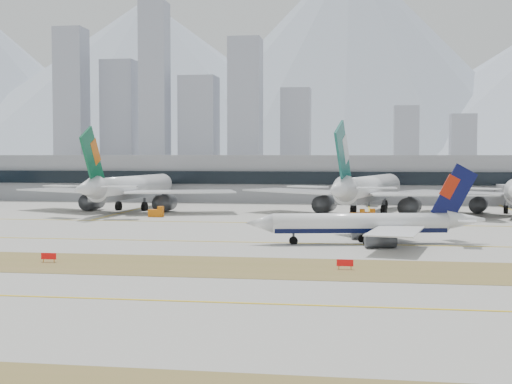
% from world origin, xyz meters
% --- Properties ---
extents(ground, '(3000.00, 3000.00, 0.00)m').
position_xyz_m(ground, '(0.00, 0.00, 0.00)').
color(ground, gray).
rests_on(ground, ground).
extents(apron_markings, '(360.00, 122.22, 0.06)m').
position_xyz_m(apron_markings, '(0.00, -53.95, 0.02)').
color(apron_markings, olive).
rests_on(apron_markings, ground).
extents(taxiing_airliner, '(40.90, 35.10, 13.83)m').
position_xyz_m(taxiing_airliner, '(31.80, -3.79, 3.34)').
color(taxiing_airliner, white).
rests_on(taxiing_airliner, ground).
extents(widebody_eva, '(62.26, 61.15, 22.27)m').
position_xyz_m(widebody_eva, '(-31.63, 58.97, 5.92)').
color(widebody_eva, white).
rests_on(widebody_eva, ground).
extents(widebody_cathay, '(62.85, 62.71, 23.12)m').
position_xyz_m(widebody_cathay, '(31.87, 56.38, 6.15)').
color(widebody_cathay, white).
rests_on(widebody_cathay, ground).
extents(terminal, '(280.00, 43.10, 15.00)m').
position_xyz_m(terminal, '(0.00, 114.84, 7.50)').
color(terminal, gray).
rests_on(terminal, ground).
extents(hold_sign_left, '(2.20, 0.15, 1.35)m').
position_xyz_m(hold_sign_left, '(-12.79, -32.00, 0.88)').
color(hold_sign_left, red).
rests_on(hold_sign_left, ground).
extents(hold_sign_right, '(2.20, 0.15, 1.35)m').
position_xyz_m(hold_sign_right, '(28.52, -32.00, 0.88)').
color(hold_sign_right, red).
rests_on(hold_sign_right, ground).
extents(gse_c, '(3.55, 2.00, 2.60)m').
position_xyz_m(gse_c, '(31.96, 41.03, 1.05)').
color(gse_c, orange).
rests_on(gse_c, ground).
extents(gse_extra, '(3.55, 2.00, 2.60)m').
position_xyz_m(gse_extra, '(29.59, 39.64, 1.05)').
color(gse_extra, orange).
rests_on(gse_extra, ground).
extents(gse_b, '(3.55, 2.00, 2.60)m').
position_xyz_m(gse_b, '(-18.94, 41.47, 1.05)').
color(gse_b, orange).
rests_on(gse_b, ground).
extents(city_skyline, '(342.00, 49.80, 140.00)m').
position_xyz_m(city_skyline, '(-106.76, 453.42, 49.80)').
color(city_skyline, '#9296A6').
rests_on(city_skyline, ground).
extents(mountain_ridge, '(2830.00, 1120.00, 470.00)m').
position_xyz_m(mountain_ridge, '(33.00, 1404.14, 181.85)').
color(mountain_ridge, '#9EA8B7').
rests_on(mountain_ridge, ground).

